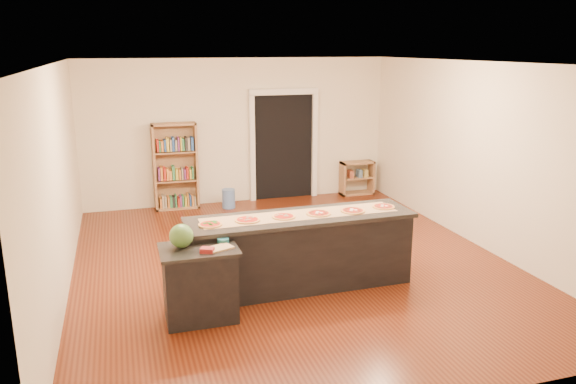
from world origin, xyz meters
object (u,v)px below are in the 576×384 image
object	(u,v)px
bookshelf	(176,166)
low_shelf	(357,178)
kitchen_island	(301,251)
side_counter	(200,283)
waste_bin	(229,199)
watermelon	(181,236)

from	to	relation	value
bookshelf	low_shelf	distance (m)	3.75
bookshelf	kitchen_island	bearing A→B (deg)	-74.53
side_counter	low_shelf	world-z (taller)	side_counter
side_counter	low_shelf	size ratio (longest dim) A/B	1.24
kitchen_island	waste_bin	world-z (taller)	kitchen_island
low_shelf	kitchen_island	bearing A→B (deg)	-122.23
low_shelf	watermelon	bearing A→B (deg)	-132.21
kitchen_island	watermelon	xyz separation A→B (m)	(-1.53, -0.44, 0.50)
bookshelf	waste_bin	xyz separation A→B (m)	(0.94, -0.25, -0.64)
side_counter	kitchen_island	bearing A→B (deg)	20.98
side_counter	waste_bin	bearing A→B (deg)	75.25
low_shelf	side_counter	bearing A→B (deg)	-130.55
bookshelf	side_counter	bearing A→B (deg)	-92.82
low_shelf	waste_bin	size ratio (longest dim) A/B	1.90
kitchen_island	bookshelf	xyz separation A→B (m)	(-1.13, 4.10, 0.34)
low_shelf	waste_bin	bearing A→B (deg)	-174.88
waste_bin	watermelon	xyz separation A→B (m)	(-1.34, -4.29, 0.80)
kitchen_island	low_shelf	size ratio (longest dim) A/B	4.18
bookshelf	watermelon	bearing A→B (deg)	-95.03
waste_bin	bookshelf	bearing A→B (deg)	165.11
kitchen_island	low_shelf	distance (m)	4.84
low_shelf	waste_bin	distance (m)	2.79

